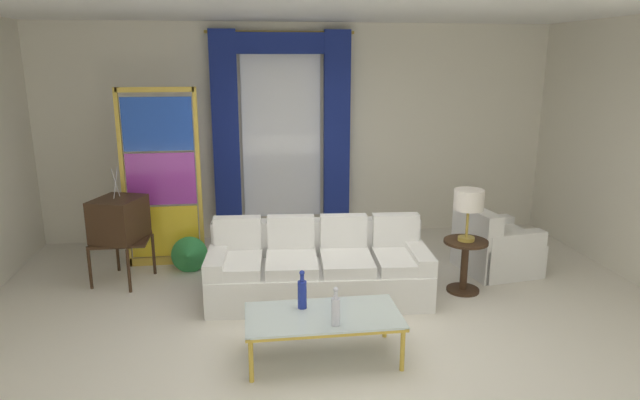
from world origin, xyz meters
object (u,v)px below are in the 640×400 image
object	(u,v)px
armchair_white	(493,248)
table_lamp_brass	(469,202)
couch_white_long	(318,269)
stained_glass_divider	(162,182)
vintage_tv	(119,221)
bottle_crystal_tall	(336,310)
round_side_table	(465,261)
bottle_blue_decanter	(302,293)
coffee_table	(323,318)
peacock_figurine	(189,256)

from	to	relation	value
armchair_white	table_lamp_brass	distance (m)	1.09
couch_white_long	stained_glass_divider	distance (m)	2.26
couch_white_long	vintage_tv	world-z (taller)	vintage_tv
bottle_crystal_tall	stained_glass_divider	xyz separation A→B (m)	(-1.71, 2.71, 0.51)
round_side_table	bottle_blue_decanter	bearing A→B (deg)	-151.27
bottle_blue_decanter	coffee_table	bearing A→B (deg)	-42.44
peacock_figurine	round_side_table	world-z (taller)	round_side_table
bottle_crystal_tall	stained_glass_divider	distance (m)	3.24
vintage_tv	peacock_figurine	size ratio (longest dim) A/B	2.24
couch_white_long	round_side_table	bearing A→B (deg)	-3.96
bottle_crystal_tall	vintage_tv	world-z (taller)	vintage_tv
coffee_table	peacock_figurine	xyz separation A→B (m)	(-1.33, 2.14, -0.16)
coffee_table	table_lamp_brass	distance (m)	2.22
bottle_crystal_tall	peacock_figurine	distance (m)	2.75
table_lamp_brass	stained_glass_divider	bearing A→B (deg)	158.87
peacock_figurine	round_side_table	distance (m)	3.22
armchair_white	stained_glass_divider	distance (m)	4.11
coffee_table	stained_glass_divider	world-z (taller)	stained_glass_divider
bottle_crystal_tall	round_side_table	world-z (taller)	bottle_crystal_tall
vintage_tv	couch_white_long	bearing A→B (deg)	-17.80
bottle_blue_decanter	armchair_white	bearing A→B (deg)	32.50
coffee_table	armchair_white	size ratio (longest dim) A/B	1.43
bottle_blue_decanter	bottle_crystal_tall	world-z (taller)	bottle_blue_decanter
vintage_tv	table_lamp_brass	world-z (taller)	vintage_tv
peacock_figurine	table_lamp_brass	world-z (taller)	table_lamp_brass
bottle_blue_decanter	vintage_tv	world-z (taller)	vintage_tv
vintage_tv	stained_glass_divider	bearing A→B (deg)	48.80
stained_glass_divider	table_lamp_brass	size ratio (longest dim) A/B	3.86
coffee_table	vintage_tv	bearing A→B (deg)	135.68
stained_glass_divider	peacock_figurine	world-z (taller)	stained_glass_divider
couch_white_long	armchair_white	world-z (taller)	couch_white_long
bottle_crystal_tall	table_lamp_brass	world-z (taller)	table_lamp_brass
bottle_crystal_tall	peacock_figurine	xyz separation A→B (m)	(-1.40, 2.35, -0.32)
stained_glass_divider	bottle_blue_decanter	bearing A→B (deg)	-58.03
peacock_figurine	table_lamp_brass	bearing A→B (deg)	-17.09
couch_white_long	table_lamp_brass	xyz separation A→B (m)	(1.62, -0.11, 0.72)
stained_glass_divider	round_side_table	xyz separation A→B (m)	(3.38, -1.31, -0.70)
bottle_crystal_tall	couch_white_long	bearing A→B (deg)	87.76
table_lamp_brass	bottle_blue_decanter	bearing A→B (deg)	-151.27
armchair_white	bottle_blue_decanter	bearing A→B (deg)	-147.50
coffee_table	stained_glass_divider	distance (m)	3.06
coffee_table	stained_glass_divider	xyz separation A→B (m)	(-1.63, 2.50, 0.68)
couch_white_long	stained_glass_divider	bearing A→B (deg)	145.90
bottle_crystal_tall	table_lamp_brass	distance (m)	2.24
bottle_crystal_tall	vintage_tv	size ratio (longest dim) A/B	0.25
coffee_table	stained_glass_divider	size ratio (longest dim) A/B	0.60
couch_white_long	peacock_figurine	distance (m)	1.68
bottle_blue_decanter	bottle_crystal_tall	size ratio (longest dim) A/B	1.05
stained_glass_divider	coffee_table	bearing A→B (deg)	-56.90
coffee_table	couch_white_long	bearing A→B (deg)	84.21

